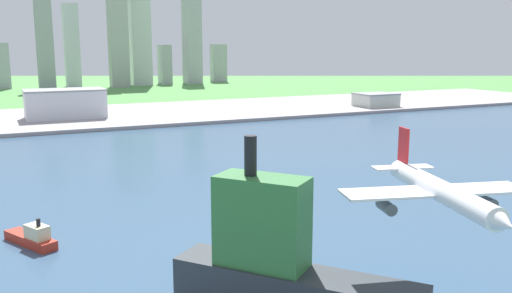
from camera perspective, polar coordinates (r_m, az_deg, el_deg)
The scene contains 9 objects.
ground_plane at distance 251.21m, azimuth -2.13°, elevation -1.64°, with size 2400.00×2400.00×0.00m, color #529048.
water_bay at distance 199.18m, azimuth 4.83°, elevation -4.86°, with size 840.00×360.00×0.15m, color #385675.
industrial_pier at distance 429.72m, azimuth -12.35°, elevation 3.34°, with size 840.00×140.00×2.50m, color #9F979A.
airplane_landing at distance 109.46m, azimuth 18.85°, elevation -4.52°, with size 37.77×41.85×13.80m.
container_barge at distance 108.27m, azimuth 2.86°, elevation -12.61°, with size 38.91×45.32×35.57m.
tugboat_small at distance 158.55m, azimuth -22.43°, elevation -8.81°, with size 12.63×19.15×8.10m.
warehouse_main at distance 410.91m, azimuth -19.41°, elevation 4.29°, with size 54.67×30.74×20.45m.
warehouse_annex at distance 474.83m, azimuth 12.46°, elevation 4.82°, with size 32.48×26.30×11.25m.
distant_skyline at distance 756.84m, azimuth -15.28°, elevation 10.63°, with size 405.67×68.70×159.75m.
Camera 1 is at (-98.15, 74.79, 52.46)m, focal length 38.08 mm.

